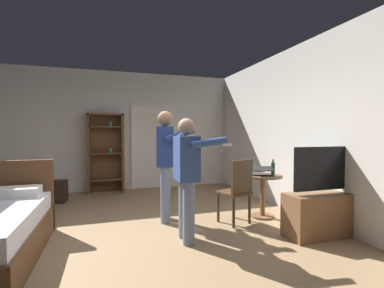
% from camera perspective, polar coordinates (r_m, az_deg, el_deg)
% --- Properties ---
extents(ground_plane, '(7.10, 7.10, 0.00)m').
position_cam_1_polar(ground_plane, '(3.91, -11.95, -18.67)').
color(ground_plane, '#997A56').
extents(wall_back, '(5.77, 0.12, 2.90)m').
position_cam_1_polar(wall_back, '(6.93, -14.78, 2.66)').
color(wall_back, silver).
rests_on(wall_back, ground_plane).
extents(wall_right, '(0.12, 6.69, 2.90)m').
position_cam_1_polar(wall_right, '(4.83, 23.53, 2.75)').
color(wall_right, silver).
rests_on(wall_right, ground_plane).
extents(doorway_frame, '(0.93, 0.08, 2.13)m').
position_cam_1_polar(doorway_frame, '(6.92, -8.87, 0.83)').
color(doorway_frame, white).
rests_on(doorway_frame, ground_plane).
extents(bookshelf, '(0.83, 0.32, 1.85)m').
position_cam_1_polar(bookshelf, '(6.70, -17.70, -1.20)').
color(bookshelf, brown).
rests_on(bookshelf, ground_plane).
extents(tv_flatscreen, '(1.11, 0.40, 1.21)m').
position_cam_1_polar(tv_flatscreen, '(4.19, 26.09, -12.20)').
color(tv_flatscreen, brown).
rests_on(tv_flatscreen, ground_plane).
extents(side_table, '(0.63, 0.63, 0.70)m').
position_cam_1_polar(side_table, '(4.70, 14.67, -9.12)').
color(side_table, brown).
rests_on(side_table, ground_plane).
extents(laptop, '(0.40, 0.40, 0.15)m').
position_cam_1_polar(laptop, '(4.59, 14.54, -5.81)').
color(laptop, black).
rests_on(laptop, side_table).
extents(bottle_on_table, '(0.06, 0.06, 0.26)m').
position_cam_1_polar(bottle_on_table, '(4.65, 16.71, -5.00)').
color(bottle_on_table, '#334027').
rests_on(bottle_on_table, side_table).
extents(wooden_chair, '(0.53, 0.53, 0.99)m').
position_cam_1_polar(wooden_chair, '(4.25, 9.54, -9.28)').
color(wooden_chair, '#4C331E').
rests_on(wooden_chair, ground_plane).
extents(person_blue_shirt, '(0.63, 0.59, 1.58)m').
position_cam_1_polar(person_blue_shirt, '(3.49, -1.03, -5.66)').
color(person_blue_shirt, slate).
rests_on(person_blue_shirt, ground_plane).
extents(person_striped_shirt, '(0.61, 0.64, 1.74)m').
position_cam_1_polar(person_striped_shirt, '(4.30, -5.51, -2.95)').
color(person_striped_shirt, slate).
rests_on(person_striped_shirt, ground_plane).
extents(suitcase_dark, '(0.58, 0.38, 0.45)m').
position_cam_1_polar(suitcase_dark, '(6.17, -27.44, -8.91)').
color(suitcase_dark, black).
rests_on(suitcase_dark, ground_plane).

